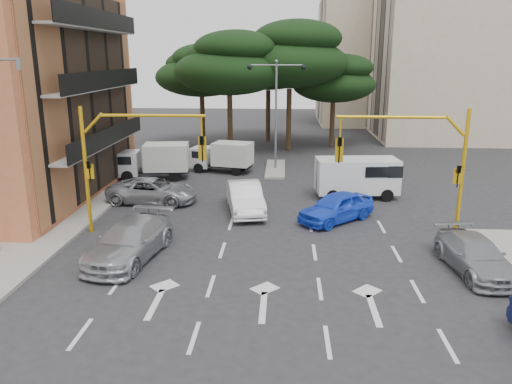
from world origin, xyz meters
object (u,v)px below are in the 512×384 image
signal_mast_right (423,156)px  car_blue_compact (336,207)px  car_white_hatch (245,198)px  box_truck_a (154,161)px  signal_mast_left (122,153)px  car_silver_parked (475,255)px  van_white (357,178)px  car_silver_cross_a (153,191)px  car_silver_wagon (130,241)px  box_truck_b (222,157)px  street_lamp_center (276,96)px

signal_mast_right → car_blue_compact: signal_mast_right is taller
car_white_hatch → box_truck_a: box_truck_a is taller
car_white_hatch → signal_mast_left: bearing=-157.6°
signal_mast_right → car_silver_parked: bearing=-69.9°
van_white → signal_mast_left: bearing=-64.8°
signal_mast_left → van_white: signal_mast_left is taller
car_silver_cross_a → van_white: van_white is taller
signal_mast_right → car_blue_compact: (-3.47, 2.32, -3.14)m
car_silver_wagon → signal_mast_left: bearing=118.5°
signal_mast_right → car_blue_compact: bearing=146.3°
signal_mast_left → car_silver_parked: 15.70m
signal_mast_left → box_truck_b: bearing=77.3°
car_white_hatch → box_truck_a: size_ratio=0.99×
car_blue_compact → car_white_hatch: bearing=-147.2°
van_white → box_truck_b: 10.77m
car_white_hatch → box_truck_a: bearing=122.3°
car_silver_wagon → van_white: size_ratio=1.14×
car_white_hatch → car_silver_cross_a: 5.62m
signal_mast_right → car_silver_wagon: (-12.52, -3.09, -3.10)m
signal_mast_left → car_blue_compact: size_ratio=1.37×
van_white → car_white_hatch: bearing=-67.6°
signal_mast_right → signal_mast_left: (-13.61, 0.00, 0.00)m
street_lamp_center → car_silver_wagon: street_lamp_center is taller
car_silver_wagon → signal_mast_right: bearing=23.1°
car_silver_wagon → box_truck_a: box_truck_a is taller
car_blue_compact → box_truck_b: 12.97m
signal_mast_right → box_truck_a: 18.73m
signal_mast_right → car_silver_parked: 5.02m
car_blue_compact → box_truck_b: box_truck_b is taller
signal_mast_right → box_truck_a: signal_mast_right is taller
signal_mast_right → box_truck_a: bearing=144.5°
signal_mast_left → car_silver_cross_a: bearing=90.7°
street_lamp_center → signal_mast_left: bearing=-115.9°
signal_mast_left → box_truck_a: 11.20m
car_white_hatch → car_silver_cross_a: (-5.43, 1.47, -0.09)m
car_white_hatch → box_truck_b: 9.85m
signal_mast_right → street_lamp_center: street_lamp_center is taller
box_truck_a → car_silver_parked: bearing=-138.4°
car_white_hatch → box_truck_a: (-6.84, 7.21, 0.41)m
car_silver_wagon → van_white: 14.65m
signal_mast_left → box_truck_b: size_ratio=1.35×
signal_mast_left → car_silver_wagon: 4.51m
box_truck_a → signal_mast_right: bearing=-132.7°
car_silver_wagon → car_silver_parked: 13.86m
car_white_hatch → car_silver_parked: 11.97m
signal_mast_left → van_white: 13.92m
signal_mast_left → box_truck_a: (-1.48, 10.78, -2.67)m
car_silver_cross_a → car_silver_wagon: bearing=-167.0°
box_truck_b → car_silver_wagon: bearing=-173.2°
car_white_hatch → signal_mast_right: bearing=-34.6°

